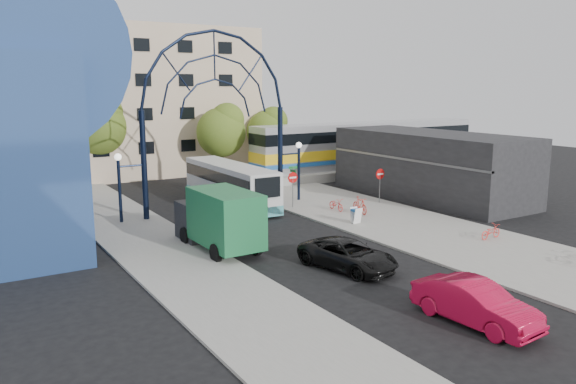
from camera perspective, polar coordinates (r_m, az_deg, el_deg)
ground at (r=27.13m, az=5.57°, el=-7.51°), size 120.00×120.00×0.00m
sidewalk_east at (r=35.09m, az=12.00°, el=-3.38°), size 8.00×56.00×0.12m
plaza_west at (r=29.20m, az=-12.09°, el=-6.25°), size 5.00×50.00×0.12m
gateway_arch at (r=37.83m, az=-7.42°, el=10.77°), size 13.64×0.44×12.10m
stop_sign at (r=38.91m, az=0.49°, el=1.15°), size 0.80×0.07×2.50m
do_not_enter_sign at (r=41.02m, az=9.33°, el=1.47°), size 0.76×0.07×2.48m
street_name_sign at (r=39.60m, az=0.51°, el=1.52°), size 0.70×0.70×2.80m
sandwich_board at (r=34.81m, az=6.93°, el=-2.18°), size 0.55×0.61×0.99m
commercial_block_east at (r=44.38m, az=14.22°, el=2.67°), size 6.00×16.00×5.00m
apartment_block at (r=58.16m, az=-14.32°, el=8.95°), size 20.00×12.10×14.00m
train_platform at (r=56.05m, az=8.14°, el=2.34°), size 32.00×5.00×0.80m
train_car at (r=55.75m, az=8.21°, el=4.88°), size 25.10×3.05×4.20m
tree_north_a at (r=51.37m, az=-6.66°, el=6.34°), size 4.48×4.48×7.00m
tree_north_b at (r=51.80m, az=-18.73°, el=6.62°), size 5.12×5.12×8.00m
tree_north_c at (r=55.95m, az=-1.95°, el=6.42°), size 4.16×4.16×6.50m
city_bus at (r=40.33m, az=-5.89°, el=0.81°), size 2.64×10.93×2.99m
green_truck at (r=29.56m, az=-7.11°, el=-2.75°), size 2.58×6.48×3.25m
black_suv at (r=26.58m, az=6.11°, el=-6.35°), size 3.26×5.33×1.38m
red_sedan at (r=21.63m, az=18.47°, el=-10.66°), size 1.97×4.85×1.56m
bike_near_a at (r=38.33m, az=4.92°, el=-1.25°), size 0.65×1.63×0.84m
bike_near_b at (r=37.56m, az=7.31°, el=-1.34°), size 0.83×1.90×1.11m
bike_far_a at (r=33.13m, az=19.90°, el=-3.80°), size 1.56×0.59×0.81m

